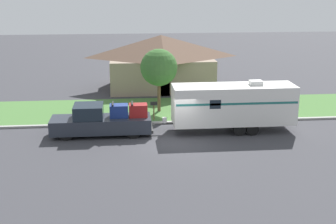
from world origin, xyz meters
TOP-DOWN VIEW (x-y plane):
  - ground_plane at (0.00, 0.00)m, footprint 120.00×120.00m
  - curb_strip at (0.00, 3.75)m, footprint 80.00×0.30m
  - lawn_strip at (0.00, 7.40)m, footprint 80.00×7.00m
  - house_across_street at (0.24, 14.64)m, footprint 9.79×6.53m
  - pickup_truck at (-4.61, 1.72)m, footprint 6.41×2.03m
  - travel_trailer at (3.87, 1.72)m, footprint 9.06×2.27m
  - mailbox at (-1.10, 4.64)m, footprint 0.48×0.20m
  - tree_in_yard at (-0.56, 6.88)m, footprint 2.73×2.73m

SIDE VIEW (x-z plane):
  - ground_plane at x=0.00m, z-range 0.00..0.00m
  - lawn_strip at x=0.00m, z-range 0.00..0.03m
  - curb_strip at x=0.00m, z-range 0.00..0.14m
  - pickup_truck at x=-4.61m, z-range -0.12..1.96m
  - mailbox at x=-1.10m, z-range 0.36..1.69m
  - travel_trailer at x=3.87m, z-range 0.14..3.47m
  - house_across_street at x=0.24m, z-range 0.09..4.93m
  - tree_in_yard at x=-0.56m, z-range 0.98..5.70m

